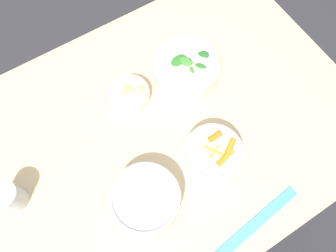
# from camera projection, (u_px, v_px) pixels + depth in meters

# --- Properties ---
(ground_plane) EXTENTS (10.00, 10.00, 0.00)m
(ground_plane) POSITION_uv_depth(u_px,v_px,m) (160.00, 189.00, 1.63)
(ground_plane) COLOR #2D2D33
(dining_table) EXTENTS (1.20, 0.83, 0.77)m
(dining_table) POSITION_uv_depth(u_px,v_px,m) (155.00, 147.00, 1.04)
(dining_table) COLOR beige
(dining_table) RESTS_ON ground_plane
(bowl_carrots) EXTENTS (0.15, 0.15, 0.07)m
(bowl_carrots) POSITION_uv_depth(u_px,v_px,m) (213.00, 154.00, 0.87)
(bowl_carrots) COLOR silver
(bowl_carrots) RESTS_ON dining_table
(bowl_greens) EXTENTS (0.20, 0.20, 0.08)m
(bowl_greens) POSITION_uv_depth(u_px,v_px,m) (186.00, 68.00, 0.97)
(bowl_greens) COLOR silver
(bowl_greens) RESTS_ON dining_table
(bowl_beans_hotdog) EXTENTS (0.18, 0.18, 0.07)m
(bowl_beans_hotdog) POSITION_uv_depth(u_px,v_px,m) (146.00, 199.00, 0.82)
(bowl_beans_hotdog) COLOR silver
(bowl_beans_hotdog) RESTS_ON dining_table
(bowl_cookies) EXTENTS (0.12, 0.12, 0.04)m
(bowl_cookies) POSITION_uv_depth(u_px,v_px,m) (128.00, 95.00, 0.95)
(bowl_cookies) COLOR silver
(bowl_cookies) RESTS_ON dining_table
(ruler) EXTENTS (0.33, 0.06, 0.00)m
(ruler) POSITION_uv_depth(u_px,v_px,m) (249.00, 230.00, 0.82)
(ruler) COLOR #4C99E0
(ruler) RESTS_ON dining_table
(cup) EXTENTS (0.07, 0.07, 0.08)m
(cup) POSITION_uv_depth(u_px,v_px,m) (10.00, 197.00, 0.82)
(cup) COLOR #B2B7C1
(cup) RESTS_ON dining_table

